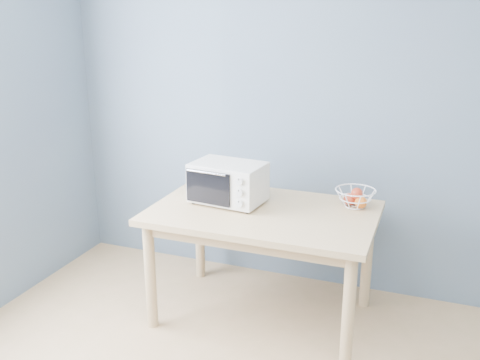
% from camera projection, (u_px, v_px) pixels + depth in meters
% --- Properties ---
extents(room, '(4.01, 4.51, 2.61)m').
position_uv_depth(room, '(189.00, 229.00, 1.64)').
color(room, tan).
rests_on(room, ground).
extents(dining_table, '(1.40, 0.90, 0.75)m').
position_uv_depth(dining_table, '(263.00, 225.00, 3.39)').
color(dining_table, tan).
rests_on(dining_table, ground).
extents(toaster_oven, '(0.49, 0.37, 0.27)m').
position_uv_depth(toaster_oven, '(226.00, 182.00, 3.45)').
color(toaster_oven, silver).
rests_on(toaster_oven, dining_table).
extents(fruit_basket, '(0.33, 0.33, 0.13)m').
position_uv_depth(fruit_basket, '(356.00, 197.00, 3.39)').
color(fruit_basket, white).
rests_on(fruit_basket, dining_table).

